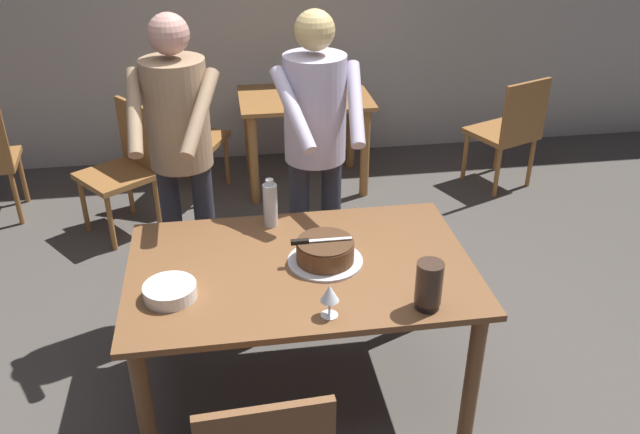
{
  "coord_description": "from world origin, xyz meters",
  "views": [
    {
      "loc": [
        -0.3,
        -2.48,
        2.36
      ],
      "look_at": [
        0.11,
        0.16,
        0.9
      ],
      "focal_mm": 37.24,
      "sensor_mm": 36.0,
      "label": 1
    }
  ],
  "objects_px": {
    "main_dining_table": "(301,284)",
    "background_chair_2": "(125,164)",
    "wine_glass_near": "(330,294)",
    "person_standing_beside": "(180,142)",
    "plate_stack": "(170,291)",
    "background_chair_3": "(189,136)",
    "hurricane_lamp": "(429,285)",
    "cake_knife": "(309,241)",
    "background_table": "(305,116)",
    "background_chair_0": "(509,129)",
    "cake_on_platter": "(325,252)",
    "person_cutting_cake": "(315,137)",
    "water_bottle": "(270,204)"
  },
  "relations": [
    {
      "from": "plate_stack",
      "to": "person_standing_beside",
      "type": "distance_m",
      "value": 0.94
    },
    {
      "from": "plate_stack",
      "to": "cake_on_platter",
      "type": "bearing_deg",
      "value": 13.98
    },
    {
      "from": "wine_glass_near",
      "to": "person_standing_beside",
      "type": "relative_size",
      "value": 0.08
    },
    {
      "from": "background_chair_2",
      "to": "main_dining_table",
      "type": "bearing_deg",
      "value": -61.94
    },
    {
      "from": "cake_on_platter",
      "to": "background_chair_0",
      "type": "height_order",
      "value": "background_chair_0"
    },
    {
      "from": "main_dining_table",
      "to": "water_bottle",
      "type": "distance_m",
      "value": 0.45
    },
    {
      "from": "main_dining_table",
      "to": "background_chair_2",
      "type": "distance_m",
      "value": 2.1
    },
    {
      "from": "water_bottle",
      "to": "cake_knife",
      "type": "bearing_deg",
      "value": -69.9
    },
    {
      "from": "background_chair_0",
      "to": "background_chair_2",
      "type": "distance_m",
      "value": 2.89
    },
    {
      "from": "cake_on_platter",
      "to": "plate_stack",
      "type": "xyz_separation_m",
      "value": [
        -0.68,
        -0.17,
        -0.02
      ]
    },
    {
      "from": "main_dining_table",
      "to": "background_chair_3",
      "type": "height_order",
      "value": "background_chair_3"
    },
    {
      "from": "background_chair_2",
      "to": "plate_stack",
      "type": "bearing_deg",
      "value": -78.17
    },
    {
      "from": "person_standing_beside",
      "to": "person_cutting_cake",
      "type": "bearing_deg",
      "value": -2.48
    },
    {
      "from": "cake_on_platter",
      "to": "plate_stack",
      "type": "distance_m",
      "value": 0.7
    },
    {
      "from": "plate_stack",
      "to": "background_chair_2",
      "type": "relative_size",
      "value": 0.24
    },
    {
      "from": "hurricane_lamp",
      "to": "background_chair_2",
      "type": "distance_m",
      "value": 2.69
    },
    {
      "from": "main_dining_table",
      "to": "hurricane_lamp",
      "type": "distance_m",
      "value": 0.64
    },
    {
      "from": "main_dining_table",
      "to": "background_chair_0",
      "type": "xyz_separation_m",
      "value": [
        1.9,
        2.07,
        -0.15
      ]
    },
    {
      "from": "cake_knife",
      "to": "hurricane_lamp",
      "type": "bearing_deg",
      "value": -43.11
    },
    {
      "from": "main_dining_table",
      "to": "background_chair_2",
      "type": "xyz_separation_m",
      "value": [
        -0.98,
        1.84,
        -0.15
      ]
    },
    {
      "from": "plate_stack",
      "to": "person_standing_beside",
      "type": "relative_size",
      "value": 0.13
    },
    {
      "from": "cake_knife",
      "to": "background_chair_0",
      "type": "height_order",
      "value": "background_chair_0"
    },
    {
      "from": "hurricane_lamp",
      "to": "cake_on_platter",
      "type": "bearing_deg",
      "value": 131.64
    },
    {
      "from": "person_standing_beside",
      "to": "background_chair_3",
      "type": "height_order",
      "value": "person_standing_beside"
    },
    {
      "from": "wine_glass_near",
      "to": "water_bottle",
      "type": "bearing_deg",
      "value": 101.98
    },
    {
      "from": "background_chair_3",
      "to": "main_dining_table",
      "type": "bearing_deg",
      "value": -76.34
    },
    {
      "from": "cake_knife",
      "to": "wine_glass_near",
      "type": "distance_m",
      "value": 0.39
    },
    {
      "from": "background_chair_0",
      "to": "background_chair_3",
      "type": "distance_m",
      "value": 2.47
    },
    {
      "from": "background_chair_2",
      "to": "background_table",
      "type": "bearing_deg",
      "value": 21.72
    },
    {
      "from": "cake_knife",
      "to": "background_chair_0",
      "type": "bearing_deg",
      "value": 48.02
    },
    {
      "from": "wine_glass_near",
      "to": "person_standing_beside",
      "type": "height_order",
      "value": "person_standing_beside"
    },
    {
      "from": "background_chair_0",
      "to": "background_chair_3",
      "type": "bearing_deg",
      "value": 174.72
    },
    {
      "from": "plate_stack",
      "to": "cake_knife",
      "type": "bearing_deg",
      "value": 15.6
    },
    {
      "from": "background_table",
      "to": "background_chair_0",
      "type": "height_order",
      "value": "background_chair_0"
    },
    {
      "from": "cake_on_platter",
      "to": "wine_glass_near",
      "type": "xyz_separation_m",
      "value": [
        -0.05,
        -0.39,
        0.05
      ]
    },
    {
      "from": "person_cutting_cake",
      "to": "person_standing_beside",
      "type": "bearing_deg",
      "value": 177.52
    },
    {
      "from": "plate_stack",
      "to": "background_chair_3",
      "type": "distance_m",
      "value": 2.48
    },
    {
      "from": "cake_knife",
      "to": "background_chair_3",
      "type": "xyz_separation_m",
      "value": [
        -0.6,
        2.29,
        -0.37
      ]
    },
    {
      "from": "main_dining_table",
      "to": "cake_knife",
      "type": "xyz_separation_m",
      "value": [
        0.04,
        0.01,
        0.22
      ]
    },
    {
      "from": "person_cutting_cake",
      "to": "background_chair_3",
      "type": "xyz_separation_m",
      "value": [
        -0.73,
        1.6,
        -0.58
      ]
    },
    {
      "from": "cake_knife",
      "to": "person_cutting_cake",
      "type": "height_order",
      "value": "person_cutting_cake"
    },
    {
      "from": "wine_glass_near",
      "to": "hurricane_lamp",
      "type": "height_order",
      "value": "hurricane_lamp"
    },
    {
      "from": "cake_on_platter",
      "to": "wine_glass_near",
      "type": "bearing_deg",
      "value": -96.76
    },
    {
      "from": "cake_on_platter",
      "to": "cake_knife",
      "type": "distance_m",
      "value": 0.1
    },
    {
      "from": "cake_knife",
      "to": "background_table",
      "type": "height_order",
      "value": "cake_knife"
    },
    {
      "from": "cake_knife",
      "to": "background_chair_3",
      "type": "height_order",
      "value": "background_chair_3"
    },
    {
      "from": "plate_stack",
      "to": "background_chair_2",
      "type": "bearing_deg",
      "value": 101.83
    },
    {
      "from": "main_dining_table",
      "to": "background_chair_0",
      "type": "bearing_deg",
      "value": 47.53
    },
    {
      "from": "cake_knife",
      "to": "background_table",
      "type": "distance_m",
      "value": 2.4
    },
    {
      "from": "background_chair_0",
      "to": "cake_knife",
      "type": "bearing_deg",
      "value": -131.98
    }
  ]
}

